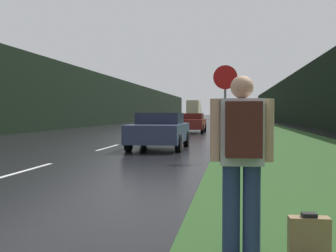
# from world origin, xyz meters

# --- Properties ---
(grass_verge) EXTENTS (6.00, 240.00, 0.02)m
(grass_verge) POSITION_xyz_m (7.36, 40.00, 0.01)
(grass_verge) COLOR #26471E
(grass_verge) RESTS_ON ground_plane
(lane_stripe_b) EXTENTS (0.12, 3.00, 0.01)m
(lane_stripe_b) POSITION_xyz_m (0.00, 8.24, 0.00)
(lane_stripe_b) COLOR silver
(lane_stripe_b) RESTS_ON ground_plane
(lane_stripe_c) EXTENTS (0.12, 3.00, 0.01)m
(lane_stripe_c) POSITION_xyz_m (0.00, 15.24, 0.00)
(lane_stripe_c) COLOR silver
(lane_stripe_c) RESTS_ON ground_plane
(lane_stripe_d) EXTENTS (0.12, 3.00, 0.01)m
(lane_stripe_d) POSITION_xyz_m (0.00, 22.24, 0.00)
(lane_stripe_d) COLOR silver
(lane_stripe_d) RESTS_ON ground_plane
(lane_stripe_e) EXTENTS (0.12, 3.00, 0.01)m
(lane_stripe_e) POSITION_xyz_m (0.00, 29.24, 0.00)
(lane_stripe_e) COLOR silver
(lane_stripe_e) RESTS_ON ground_plane
(lane_stripe_f) EXTENTS (0.12, 3.00, 0.01)m
(lane_stripe_f) POSITION_xyz_m (0.00, 36.24, 0.00)
(lane_stripe_f) COLOR silver
(lane_stripe_f) RESTS_ON ground_plane
(treeline_far_side) EXTENTS (2.00, 140.00, 5.79)m
(treeline_far_side) POSITION_xyz_m (-10.36, 50.00, 2.90)
(treeline_far_side) COLOR black
(treeline_far_side) RESTS_ON ground_plane
(treeline_near_side) EXTENTS (2.00, 140.00, 6.24)m
(treeline_near_side) POSITION_xyz_m (13.36, 50.00, 3.12)
(treeline_near_side) COLOR black
(treeline_near_side) RESTS_ON ground_plane
(stop_sign) EXTENTS (0.71, 0.07, 2.82)m
(stop_sign) POSITION_xyz_m (4.78, 11.27, 1.75)
(stop_sign) COLOR slate
(stop_sign) RESTS_ON ground_plane
(hitchhiker_with_backpack) EXTENTS (0.61, 0.43, 1.77)m
(hitchhiker_with_backpack) POSITION_xyz_m (5.07, 2.82, 1.02)
(hitchhiker_with_backpack) COLOR navy
(hitchhiker_with_backpack) RESTS_ON ground_plane
(suitcase) EXTENTS (0.40, 0.17, 0.44)m
(suitcase) POSITION_xyz_m (5.72, 2.92, 0.20)
(suitcase) COLOR olive
(suitcase) RESTS_ON ground_plane
(car_passing_near) EXTENTS (2.03, 4.26, 1.41)m
(car_passing_near) POSITION_xyz_m (2.18, 14.95, 0.72)
(car_passing_near) COLOR #2D3856
(car_passing_near) RESTS_ON ground_plane
(car_passing_far) EXTENTS (1.86, 4.45, 1.38)m
(car_passing_far) POSITION_xyz_m (2.18, 28.71, 0.71)
(car_passing_far) COLOR maroon
(car_passing_far) RESTS_ON ground_plane
(delivery_truck) EXTENTS (2.43, 8.14, 3.75)m
(delivery_truck) POSITION_xyz_m (-2.18, 79.66, 1.95)
(delivery_truck) COLOR #6E684F
(delivery_truck) RESTS_ON ground_plane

